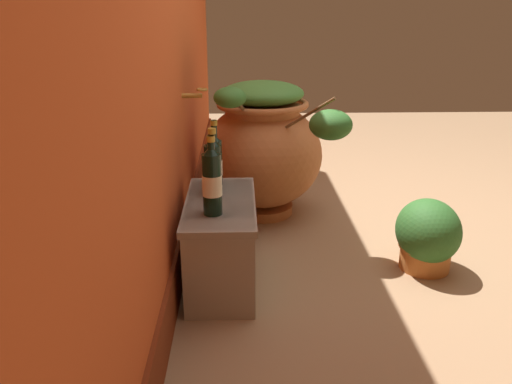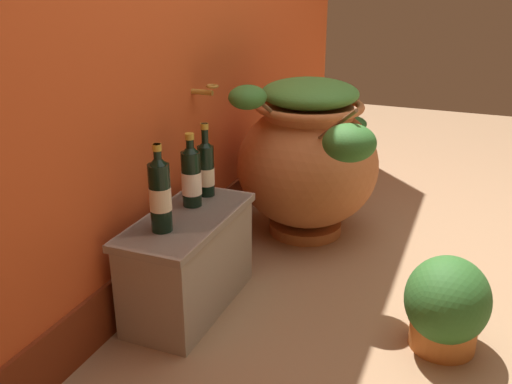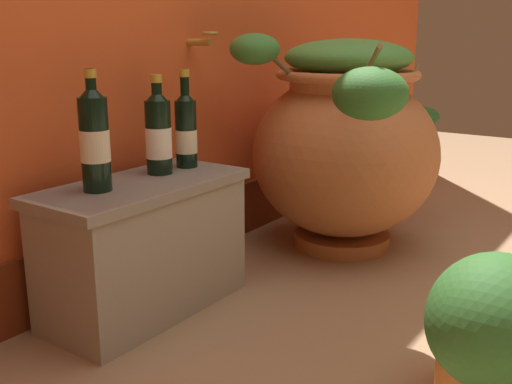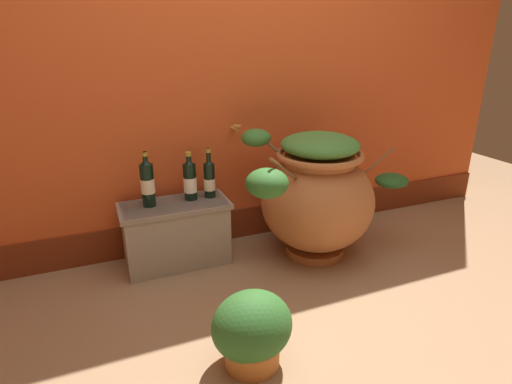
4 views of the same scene
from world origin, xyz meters
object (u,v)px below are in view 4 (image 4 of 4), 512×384
(terracotta_urn, at_px, (317,194))
(wine_bottle_left, at_px, (209,178))
(wine_bottle_middle, at_px, (190,179))
(wine_bottle_right, at_px, (147,182))
(potted_shrub, at_px, (252,331))

(terracotta_urn, bearing_deg, wine_bottle_left, 157.41)
(terracotta_urn, relative_size, wine_bottle_middle, 3.99)
(wine_bottle_left, height_order, wine_bottle_right, wine_bottle_right)
(wine_bottle_left, xyz_separation_m, potted_shrub, (-0.12, -1.01, -0.36))
(wine_bottle_middle, xyz_separation_m, potted_shrub, (-0.00, -1.02, -0.36))
(terracotta_urn, xyz_separation_m, wine_bottle_middle, (-0.74, 0.26, 0.11))
(wine_bottle_right, bearing_deg, potted_shrub, -76.02)
(wine_bottle_left, xyz_separation_m, wine_bottle_middle, (-0.12, 0.00, 0.00))
(terracotta_urn, distance_m, wine_bottle_left, 0.68)
(wine_bottle_middle, distance_m, wine_bottle_right, 0.25)
(terracotta_urn, relative_size, potted_shrub, 3.42)
(wine_bottle_left, relative_size, wine_bottle_right, 0.94)
(wine_bottle_middle, bearing_deg, wine_bottle_left, -1.83)
(terracotta_urn, relative_size, wine_bottle_right, 3.64)
(wine_bottle_left, distance_m, wine_bottle_right, 0.38)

